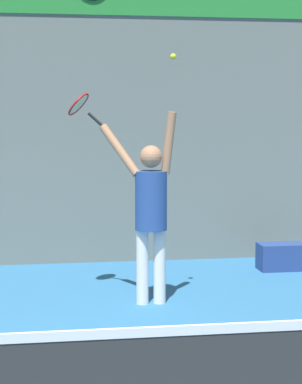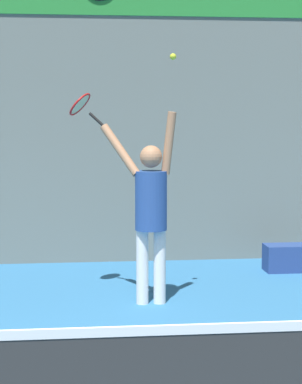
{
  "view_description": "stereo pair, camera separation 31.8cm",
  "coord_description": "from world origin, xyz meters",
  "views": [
    {
      "loc": [
        -0.46,
        -4.35,
        2.0
      ],
      "look_at": [
        0.62,
        2.83,
        1.2
      ],
      "focal_mm": 65.0,
      "sensor_mm": 36.0,
      "label": 1
    },
    {
      "loc": [
        -0.14,
        -4.39,
        2.0
      ],
      "look_at": [
        0.62,
        2.83,
        1.2
      ],
      "focal_mm": 65.0,
      "sensor_mm": 36.0,
      "label": 2
    }
  ],
  "objects": [
    {
      "name": "tennis_player",
      "position": [
        0.61,
        2.83,
        1.05
      ],
      "size": [
        0.82,
        0.49,
        2.04
      ],
      "color": "white",
      "rests_on": "ground_plane"
    },
    {
      "name": "tennis_ball",
      "position": [
        0.84,
        2.75,
        2.6
      ],
      "size": [
        0.07,
        0.07,
        0.07
      ],
      "color": "#CCDB2D"
    },
    {
      "name": "back_wall",
      "position": [
        0.0,
        5.05,
        2.5
      ],
      "size": [
        18.0,
        0.1,
        5.0
      ],
      "color": "slate",
      "rests_on": "ground_plane"
    },
    {
      "name": "equipment_bag",
      "position": [
        2.55,
        4.19,
        0.17
      ],
      "size": [
        0.62,
        0.33,
        0.34
      ],
      "color": "navy",
      "rests_on": "ground_plane"
    },
    {
      "name": "tennis_racket",
      "position": [
        -0.1,
        3.19,
        2.11
      ],
      "size": [
        0.43,
        0.37,
        0.37
      ],
      "color": "black"
    }
  ]
}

